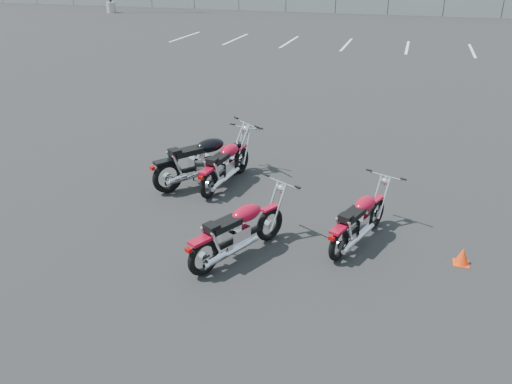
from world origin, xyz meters
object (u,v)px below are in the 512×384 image
(motorcycle_third_red, at_px, (359,220))
(motorcycle_rear_red, at_px, (239,231))
(motorcycle_front_red, at_px, (226,164))
(motorcycle_second_black, at_px, (202,160))

(motorcycle_third_red, relative_size, motorcycle_rear_red, 0.95)
(motorcycle_third_red, distance_m, motorcycle_rear_red, 1.92)
(motorcycle_front_red, height_order, motorcycle_rear_red, motorcycle_rear_red)
(motorcycle_rear_red, bearing_deg, motorcycle_front_red, 114.55)
(motorcycle_second_black, distance_m, motorcycle_rear_red, 2.81)
(motorcycle_front_red, distance_m, motorcycle_second_black, 0.48)
(motorcycle_second_black, relative_size, motorcycle_rear_red, 1.06)
(motorcycle_second_black, bearing_deg, motorcycle_front_red, 8.75)
(motorcycle_second_black, distance_m, motorcycle_third_red, 3.53)
(motorcycle_third_red, bearing_deg, motorcycle_rear_red, -150.66)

